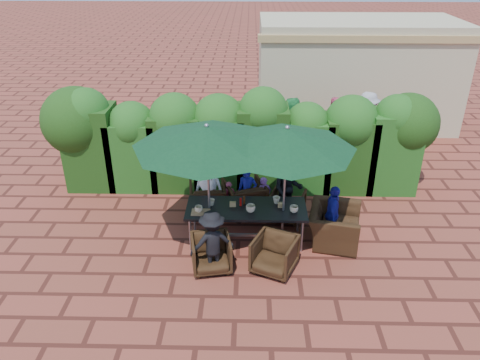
{
  "coord_description": "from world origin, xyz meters",
  "views": [
    {
      "loc": [
        0.21,
        -7.72,
        5.34
      ],
      "look_at": [
        0.03,
        0.4,
        1.14
      ],
      "focal_mm": 35.0,
      "sensor_mm": 36.0,
      "label": 1
    }
  ],
  "objects_px": {
    "chair_far_mid": "(245,196)",
    "chair_near_right": "(274,253)",
    "dining_table": "(246,211)",
    "umbrella_right": "(287,139)",
    "umbrella_left": "(207,137)",
    "chair_far_right": "(287,204)",
    "chair_far_left": "(208,197)",
    "chair_near_left": "(211,252)",
    "chair_end_right": "(335,220)"
  },
  "relations": [
    {
      "from": "umbrella_left",
      "to": "umbrella_right",
      "type": "distance_m",
      "value": 1.41
    },
    {
      "from": "chair_far_mid",
      "to": "chair_near_left",
      "type": "relative_size",
      "value": 1.15
    },
    {
      "from": "umbrella_right",
      "to": "chair_near_left",
      "type": "relative_size",
      "value": 3.56
    },
    {
      "from": "umbrella_right",
      "to": "chair_near_right",
      "type": "bearing_deg",
      "value": -102.62
    },
    {
      "from": "dining_table",
      "to": "chair_far_left",
      "type": "distance_m",
      "value": 1.35
    },
    {
      "from": "dining_table",
      "to": "chair_far_left",
      "type": "height_order",
      "value": "chair_far_left"
    },
    {
      "from": "chair_end_right",
      "to": "chair_far_left",
      "type": "bearing_deg",
      "value": 81.19
    },
    {
      "from": "umbrella_left",
      "to": "chair_far_right",
      "type": "relative_size",
      "value": 3.92
    },
    {
      "from": "chair_near_right",
      "to": "umbrella_left",
      "type": "bearing_deg",
      "value": 167.46
    },
    {
      "from": "dining_table",
      "to": "chair_far_left",
      "type": "bearing_deg",
      "value": 129.6
    },
    {
      "from": "chair_far_left",
      "to": "chair_end_right",
      "type": "bearing_deg",
      "value": 151.27
    },
    {
      "from": "chair_far_mid",
      "to": "chair_near_left",
      "type": "bearing_deg",
      "value": 53.93
    },
    {
      "from": "chair_far_mid",
      "to": "chair_far_left",
      "type": "bearing_deg",
      "value": -17.17
    },
    {
      "from": "chair_near_left",
      "to": "chair_near_right",
      "type": "bearing_deg",
      "value": -12.18
    },
    {
      "from": "dining_table",
      "to": "chair_end_right",
      "type": "distance_m",
      "value": 1.73
    },
    {
      "from": "chair_far_right",
      "to": "chair_near_right",
      "type": "height_order",
      "value": "chair_near_right"
    },
    {
      "from": "chair_far_mid",
      "to": "chair_end_right",
      "type": "bearing_deg",
      "value": 130.33
    },
    {
      "from": "chair_far_left",
      "to": "chair_far_right",
      "type": "relative_size",
      "value": 1.12
    },
    {
      "from": "chair_far_right",
      "to": "chair_end_right",
      "type": "height_order",
      "value": "chair_end_right"
    },
    {
      "from": "umbrella_left",
      "to": "chair_near_right",
      "type": "xyz_separation_m",
      "value": [
        1.22,
        -0.91,
        -1.85
      ]
    },
    {
      "from": "umbrella_right",
      "to": "chair_near_left",
      "type": "height_order",
      "value": "umbrella_right"
    },
    {
      "from": "umbrella_right",
      "to": "umbrella_left",
      "type": "bearing_deg",
      "value": 177.52
    },
    {
      "from": "umbrella_right",
      "to": "chair_end_right",
      "type": "relative_size",
      "value": 2.3
    },
    {
      "from": "chair_far_right",
      "to": "chair_near_left",
      "type": "xyz_separation_m",
      "value": [
        -1.48,
        -1.75,
        0.01
      ]
    },
    {
      "from": "chair_far_left",
      "to": "dining_table",
      "type": "bearing_deg",
      "value": 122.12
    },
    {
      "from": "chair_far_left",
      "to": "chair_near_left",
      "type": "xyz_separation_m",
      "value": [
        0.22,
        -1.92,
        -0.03
      ]
    },
    {
      "from": "chair_far_mid",
      "to": "chair_near_right",
      "type": "height_order",
      "value": "chair_far_mid"
    },
    {
      "from": "chair_far_left",
      "to": "chair_end_right",
      "type": "relative_size",
      "value": 0.71
    },
    {
      "from": "chair_far_right",
      "to": "chair_near_left",
      "type": "relative_size",
      "value": 0.98
    },
    {
      "from": "dining_table",
      "to": "chair_far_right",
      "type": "height_order",
      "value": "dining_table"
    },
    {
      "from": "chair_near_left",
      "to": "chair_near_right",
      "type": "distance_m",
      "value": 1.13
    },
    {
      "from": "chair_near_left",
      "to": "chair_near_right",
      "type": "relative_size",
      "value": 0.96
    },
    {
      "from": "dining_table",
      "to": "umbrella_left",
      "type": "distance_m",
      "value": 1.69
    },
    {
      "from": "chair_far_left",
      "to": "chair_near_right",
      "type": "relative_size",
      "value": 1.06
    },
    {
      "from": "umbrella_left",
      "to": "chair_far_left",
      "type": "relative_size",
      "value": 3.51
    },
    {
      "from": "chair_far_right",
      "to": "umbrella_right",
      "type": "bearing_deg",
      "value": 98.31
    },
    {
      "from": "chair_far_left",
      "to": "chair_far_right",
      "type": "distance_m",
      "value": 1.71
    },
    {
      "from": "chair_far_mid",
      "to": "umbrella_left",
      "type": "bearing_deg",
      "value": 38.31
    },
    {
      "from": "umbrella_left",
      "to": "chair_far_right",
      "type": "bearing_deg",
      "value": 28.79
    },
    {
      "from": "dining_table",
      "to": "umbrella_right",
      "type": "bearing_deg",
      "value": -6.24
    },
    {
      "from": "chair_near_right",
      "to": "umbrella_right",
      "type": "bearing_deg",
      "value": 101.36
    },
    {
      "from": "umbrella_right",
      "to": "chair_far_mid",
      "type": "relative_size",
      "value": 3.1
    },
    {
      "from": "chair_near_left",
      "to": "chair_far_right",
      "type": "bearing_deg",
      "value": 38.72
    },
    {
      "from": "dining_table",
      "to": "umbrella_right",
      "type": "distance_m",
      "value": 1.69
    },
    {
      "from": "chair_near_left",
      "to": "chair_end_right",
      "type": "relative_size",
      "value": 0.65
    },
    {
      "from": "chair_far_left",
      "to": "chair_far_mid",
      "type": "xyz_separation_m",
      "value": [
        0.81,
        0.03,
        0.02
      ]
    },
    {
      "from": "chair_far_right",
      "to": "chair_far_left",
      "type": "bearing_deg",
      "value": 12.31
    },
    {
      "from": "dining_table",
      "to": "chair_end_right",
      "type": "relative_size",
      "value": 2.12
    },
    {
      "from": "chair_near_right",
      "to": "chair_end_right",
      "type": "height_order",
      "value": "chair_end_right"
    },
    {
      "from": "umbrella_left",
      "to": "dining_table",
      "type": "bearing_deg",
      "value": 1.28
    }
  ]
}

